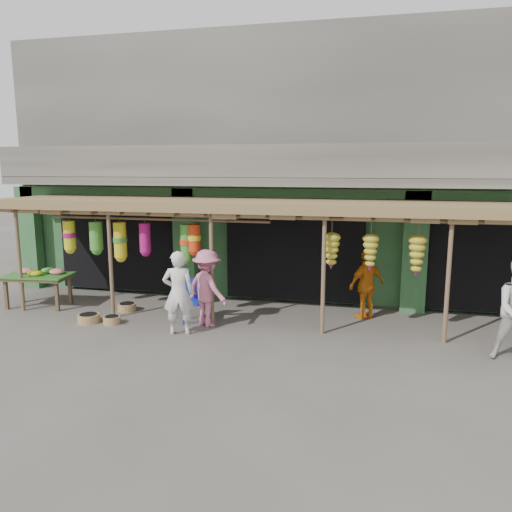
% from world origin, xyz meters
% --- Properties ---
extents(ground, '(80.00, 80.00, 0.00)m').
position_xyz_m(ground, '(0.00, 0.00, 0.00)').
color(ground, '#514C47').
rests_on(ground, ground).
extents(building, '(16.40, 6.80, 7.00)m').
position_xyz_m(building, '(-0.00, 4.87, 3.37)').
color(building, gray).
rests_on(building, ground).
extents(awning, '(14.00, 2.70, 2.79)m').
position_xyz_m(awning, '(-0.12, 0.80, 2.58)').
color(awning, brown).
rests_on(awning, ground).
extents(flower_table, '(1.74, 1.14, 0.98)m').
position_xyz_m(flower_table, '(-6.33, 0.25, 0.79)').
color(flower_table, brown).
rests_on(flower_table, ground).
extents(blue_chair, '(0.58, 0.59, 1.00)m').
position_xyz_m(blue_chair, '(-2.02, -0.02, 0.56)').
color(blue_chair, '#1A2DAA').
rests_on(blue_chair, ground).
extents(basket_left, '(0.53, 0.53, 0.19)m').
position_xyz_m(basket_left, '(-3.95, 0.38, 0.10)').
color(basket_left, olive).
rests_on(basket_left, ground).
extents(basket_mid, '(0.66, 0.66, 0.19)m').
position_xyz_m(basket_mid, '(-4.36, -0.69, 0.10)').
color(basket_mid, olive).
rests_on(basket_mid, ground).
extents(basket_right, '(0.52, 0.52, 0.18)m').
position_xyz_m(basket_right, '(-3.78, -0.66, 0.09)').
color(basket_right, '#956545').
rests_on(basket_right, ground).
extents(person_front, '(0.76, 0.60, 1.82)m').
position_xyz_m(person_front, '(-2.00, -0.95, 0.91)').
color(person_front, white).
rests_on(person_front, ground).
extents(person_vendor, '(1.00, 0.94, 1.65)m').
position_xyz_m(person_vendor, '(1.89, 1.13, 0.83)').
color(person_vendor, orange).
rests_on(person_vendor, ground).
extents(person_shopper, '(1.30, 1.13, 1.75)m').
position_xyz_m(person_shopper, '(-1.59, -0.26, 0.88)').
color(person_shopper, '#D36F90').
rests_on(person_shopper, ground).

